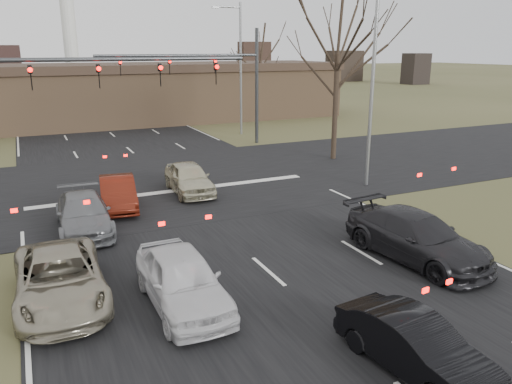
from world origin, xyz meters
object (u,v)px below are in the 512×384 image
car_red_ahead (118,193)px  mast_arm_near (48,88)px  streetlight_right_near (370,72)px  car_black_hatch (415,345)px  car_silver_suv (60,279)px  building (119,93)px  car_grey_ahead (84,214)px  mast_arm_far (219,73)px  car_white_sedan (182,279)px  car_charcoal_sedan (416,237)px  car_silver_ahead (189,178)px  streetlight_right_far (239,63)px

car_red_ahead → mast_arm_near: bearing=153.2°
mast_arm_near → streetlight_right_near: bearing=-12.1°
car_red_ahead → car_black_hatch: bearing=-68.9°
streetlight_right_near → car_silver_suv: streetlight_right_near is taller
building → streetlight_right_near: 28.97m
mast_arm_near → car_grey_ahead: bearing=-81.8°
mast_arm_far → car_black_hatch: mast_arm_far is taller
car_white_sedan → car_charcoal_sedan: 7.81m
car_white_sedan → car_silver_ahead: car_white_sedan is taller
mast_arm_near → car_silver_ahead: mast_arm_near is taller
streetlight_right_near → mast_arm_far: bearing=101.5°
streetlight_right_far → car_white_sedan: size_ratio=2.24×
car_red_ahead → car_silver_ahead: (3.50, 0.96, 0.05)m
car_white_sedan → car_silver_ahead: bearing=71.1°
building → car_charcoal_sedan: (2.81, -36.14, -1.90)m
building → mast_arm_near: 26.14m
mast_arm_near → car_red_ahead: bearing=-33.6°
building → car_black_hatch: 40.78m
streetlight_right_far → streetlight_right_near: bearing=-91.7°
mast_arm_far → streetlight_right_far: streetlight_right_far is taller
mast_arm_far → car_grey_ahead: 18.10m
mast_arm_far → car_charcoal_sedan: 21.60m
mast_arm_near → car_black_hatch: mast_arm_near is taller
car_charcoal_sedan → car_silver_ahead: 11.45m
car_silver_suv → streetlight_right_far: bearing=57.7°
car_grey_ahead → car_charcoal_sedan: bearing=-35.6°
mast_arm_far → car_silver_suv: bearing=-122.1°
building → streetlight_right_far: size_ratio=4.24×
car_silver_suv → streetlight_right_near: bearing=24.1°
car_silver_suv → car_silver_ahead: bearing=54.7°
mast_arm_far → car_black_hatch: (-5.56, -25.71, -4.40)m
streetlight_right_near → car_red_ahead: streetlight_right_near is taller
car_black_hatch → car_charcoal_sedan: size_ratio=0.71×
streetlight_right_far → car_white_sedan: bearing=-116.3°
mast_arm_near → mast_arm_far: size_ratio=1.09×
streetlight_right_near → car_silver_suv: bearing=-156.9°
car_black_hatch → car_charcoal_sedan: car_charcoal_sedan is taller
car_grey_ahead → car_black_hatch: bearing=-63.9°
car_white_sedan → car_silver_ahead: 10.94m
streetlight_right_far → car_black_hatch: bearing=-106.3°
building → car_black_hatch: bearing=-91.9°
streetlight_right_far → car_silver_ahead: 17.67m
mast_arm_near → car_grey_ahead: size_ratio=2.59×
car_silver_suv → car_black_hatch: 9.16m
car_black_hatch → car_red_ahead: bearing=97.4°
car_red_ahead → car_silver_suv: bearing=-103.8°
building → car_red_ahead: (-5.00, -26.48, -1.99)m
car_silver_suv → car_white_sedan: size_ratio=1.11×
building → car_silver_suv: (-7.93, -34.31, -1.98)m
car_white_sedan → car_black_hatch: bearing=-53.3°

